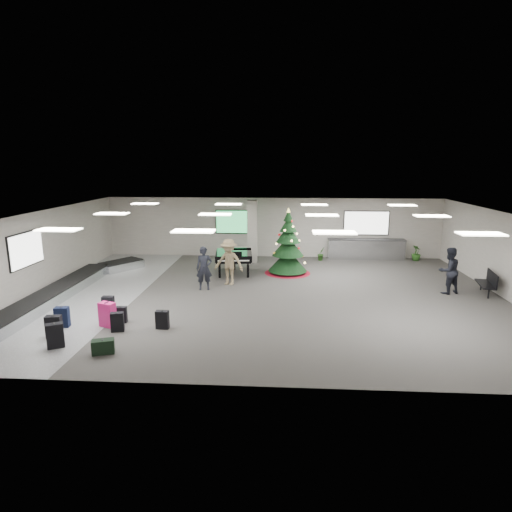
# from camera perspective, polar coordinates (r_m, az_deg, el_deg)

# --- Properties ---
(ground) EXTENTS (18.00, 18.00, 0.00)m
(ground) POSITION_cam_1_polar(r_m,az_deg,el_deg) (16.77, 1.57, -5.19)
(ground) COLOR #383633
(ground) RESTS_ON ground
(room_envelope) EXTENTS (18.02, 14.02, 3.21)m
(room_envelope) POSITION_cam_1_polar(r_m,az_deg,el_deg) (16.90, 0.40, 3.08)
(room_envelope) COLOR #9E9991
(room_envelope) RESTS_ON ground
(baggage_carousel) EXTENTS (2.28, 9.71, 0.43)m
(baggage_carousel) POSITION_cam_1_polar(r_m,az_deg,el_deg) (18.62, -23.39, -3.76)
(baggage_carousel) COLOR silver
(baggage_carousel) RESTS_ON ground
(service_counter) EXTENTS (4.05, 0.65, 1.08)m
(service_counter) POSITION_cam_1_polar(r_m,az_deg,el_deg) (23.50, 14.45, 0.91)
(service_counter) COLOR silver
(service_counter) RESTS_ON ground
(suitcase_0) EXTENTS (0.52, 0.43, 0.72)m
(suitcase_0) POSITION_cam_1_polar(r_m,az_deg,el_deg) (13.31, -25.20, -9.58)
(suitcase_0) COLOR black
(suitcase_0) RESTS_ON ground
(suitcase_1) EXTENTS (0.42, 0.29, 0.61)m
(suitcase_1) POSITION_cam_1_polar(r_m,az_deg,el_deg) (13.86, -17.99, -8.37)
(suitcase_1) COLOR black
(suitcase_1) RESTS_ON ground
(pink_suitcase) EXTENTS (0.56, 0.43, 0.80)m
(pink_suitcase) POSITION_cam_1_polar(r_m,az_deg,el_deg) (14.31, -19.20, -7.39)
(pink_suitcase) COLOR #DB1C72
(pink_suitcase) RESTS_ON ground
(suitcase_3) EXTENTS (0.37, 0.22, 0.54)m
(suitcase_3) POSITION_cam_1_polar(r_m,az_deg,el_deg) (14.57, -17.52, -7.46)
(suitcase_3) COLOR black
(suitcase_3) RESTS_ON ground
(navy_suitcase) EXTENTS (0.45, 0.30, 0.66)m
(navy_suitcase) POSITION_cam_1_polar(r_m,az_deg,el_deg) (14.82, -24.43, -7.43)
(navy_suitcase) COLOR black
(navy_suitcase) RESTS_ON ground
(suitcase_5) EXTENTS (0.47, 0.31, 0.68)m
(suitcase_5) POSITION_cam_1_polar(r_m,az_deg,el_deg) (14.09, -25.35, -8.49)
(suitcase_5) COLOR black
(suitcase_5) RESTS_ON ground
(green_duffel) EXTENTS (0.64, 0.46, 0.41)m
(green_duffel) POSITION_cam_1_polar(r_m,az_deg,el_deg) (12.51, -19.72, -11.30)
(green_duffel) COLOR black
(green_duffel) RESTS_ON ground
(suitcase_7) EXTENTS (0.40, 0.22, 0.60)m
(suitcase_7) POSITION_cam_1_polar(r_m,az_deg,el_deg) (13.72, -12.38, -8.29)
(suitcase_7) COLOR black
(suitcase_7) RESTS_ON ground
(suitcase_8) EXTENTS (0.40, 0.24, 0.60)m
(suitcase_8) POSITION_cam_1_polar(r_m,az_deg,el_deg) (15.62, -19.10, -6.13)
(suitcase_8) COLOR black
(suitcase_8) RESTS_ON ground
(christmas_tree) EXTENTS (2.14, 2.14, 3.05)m
(christmas_tree) POSITION_cam_1_polar(r_m,az_deg,el_deg) (19.82, 4.27, 0.65)
(christmas_tree) COLOR maroon
(christmas_tree) RESTS_ON ground
(grand_piano) EXTENTS (1.82, 2.24, 1.20)m
(grand_piano) POSITION_cam_1_polar(r_m,az_deg,el_deg) (19.69, -2.97, 0.02)
(grand_piano) COLOR black
(grand_piano) RESTS_ON ground
(bench) EXTENTS (0.75, 1.50, 0.91)m
(bench) POSITION_cam_1_polar(r_m,az_deg,el_deg) (19.01, 28.55, -3.01)
(bench) COLOR black
(bench) RESTS_ON ground
(traveler_a) EXTENTS (0.70, 0.52, 1.77)m
(traveler_a) POSITION_cam_1_polar(r_m,az_deg,el_deg) (17.34, -6.92, -1.65)
(traveler_a) COLOR black
(traveler_a) RESTS_ON ground
(traveler_b) EXTENTS (1.40, 1.01, 1.95)m
(traveler_b) POSITION_cam_1_polar(r_m,az_deg,el_deg) (17.94, -3.63, -0.81)
(traveler_b) COLOR #877353
(traveler_b) RESTS_ON ground
(traveler_bench) EXTENTS (1.09, 0.97, 1.84)m
(traveler_bench) POSITION_cam_1_polar(r_m,az_deg,el_deg) (18.33, 24.32, -1.79)
(traveler_bench) COLOR black
(traveler_bench) RESTS_ON ground
(potted_plant_left) EXTENTS (0.50, 0.51, 0.72)m
(potted_plant_left) POSITION_cam_1_polar(r_m,az_deg,el_deg) (22.75, 8.66, 0.32)
(potted_plant_left) COLOR #1A4215
(potted_plant_left) RESTS_ON ground
(potted_plant_right) EXTENTS (0.62, 0.62, 0.82)m
(potted_plant_right) POSITION_cam_1_polar(r_m,az_deg,el_deg) (23.96, 20.59, 0.39)
(potted_plant_right) COLOR #1A4215
(potted_plant_right) RESTS_ON ground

